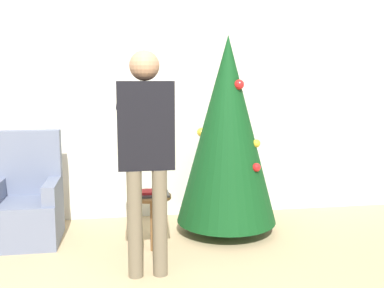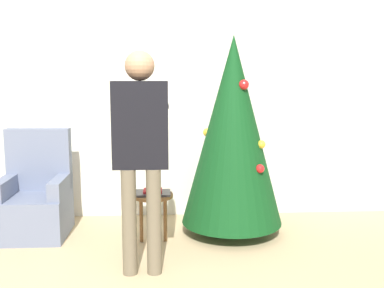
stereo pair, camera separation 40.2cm
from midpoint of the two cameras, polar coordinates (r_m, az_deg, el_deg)
wall_back at (r=5.10m, az=-4.46°, el=5.69°), size 8.00×0.06×2.70m
christmas_tree at (r=4.54m, az=7.72°, el=1.66°), size 1.02×1.02×2.01m
armchair at (r=4.80m, az=-17.03°, el=-6.86°), size 0.65×0.66×1.07m
person_standing at (r=3.58m, az=-3.36°, el=0.43°), size 0.46×0.57×1.81m
side_stool at (r=4.31m, az=-2.32°, el=-7.52°), size 0.39×0.39×0.50m
laptop at (r=4.29m, az=-2.33°, el=-6.27°), size 0.34×0.24×0.02m
book at (r=4.28m, az=-2.33°, el=-5.99°), size 0.18×0.16×0.02m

